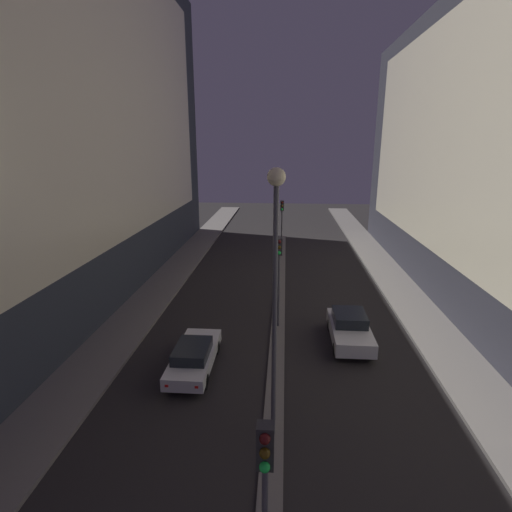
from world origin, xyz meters
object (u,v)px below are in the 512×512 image
at_px(traffic_light_near, 265,488).
at_px(traffic_light_mid, 279,263).
at_px(street_lamp, 275,261).
at_px(car_left_lane, 194,356).
at_px(traffic_light_far, 282,216).
at_px(car_right_lane, 350,328).

height_order(traffic_light_near, traffic_light_mid, same).
height_order(street_lamp, car_left_lane, street_lamp).
height_order(traffic_light_mid, street_lamp, street_lamp).
bearing_deg(traffic_light_mid, street_lamp, -90.00).
height_order(traffic_light_mid, car_left_lane, traffic_light_mid).
xyz_separation_m(traffic_light_near, traffic_light_mid, (0.00, 14.48, 0.00)).
bearing_deg(traffic_light_far, traffic_light_near, -90.00).
bearing_deg(car_right_lane, traffic_light_far, 103.11).
relative_size(traffic_light_far, car_left_lane, 1.08).
xyz_separation_m(traffic_light_near, street_lamp, (0.00, 5.87, 2.65)).
distance_m(street_lamp, car_left_lane, 7.88).
relative_size(street_lamp, car_left_lane, 1.97).
bearing_deg(car_left_lane, traffic_light_mid, 51.36).
relative_size(traffic_light_near, car_right_lane, 1.15).
distance_m(traffic_light_mid, street_lamp, 9.01).
relative_size(traffic_light_mid, car_right_lane, 1.15).
bearing_deg(traffic_light_far, street_lamp, -90.00).
distance_m(traffic_light_near, street_lamp, 6.44).
bearing_deg(street_lamp, car_right_lane, 62.69).
bearing_deg(car_left_lane, street_lamp, -47.15).
bearing_deg(traffic_light_near, street_lamp, 90.00).
bearing_deg(traffic_light_mid, traffic_light_far, 90.00).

